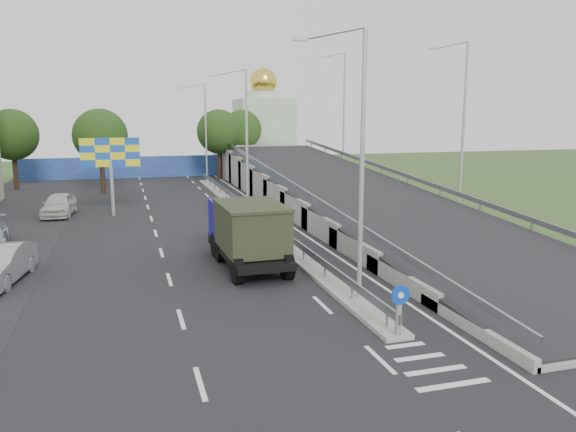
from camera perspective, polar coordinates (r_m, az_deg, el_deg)
name	(u,v)px	position (r m, az deg, el deg)	size (l,w,h in m)	color
ground	(434,370)	(17.06, 14.58, -14.90)	(160.00, 160.00, 0.00)	#2D4C1E
road_surface	(216,234)	(34.29, -7.35, -1.78)	(26.00, 90.00, 0.04)	black
median	(250,218)	(38.67, -3.91, -0.18)	(1.00, 44.00, 0.20)	gray
overpass_ramp	(351,190)	(40.67, 6.44, 2.66)	(10.00, 50.00, 3.50)	gray
median_guardrail	(250,208)	(38.56, -3.92, 0.77)	(0.09, 44.00, 0.71)	gray
sign_bollard	(399,310)	(18.41, 11.22, -9.35)	(0.64, 0.23, 1.67)	black
lamp_post_near	(358,151)	(20.89, 7.08, 6.52)	(2.74, 0.18, 10.08)	#B2B5B7
lamp_post_mid	(244,133)	(40.01, -4.49, 8.40)	(2.74, 0.18, 10.08)	#B2B5B7
lamp_post_far	(204,127)	(59.71, -8.54, 8.98)	(2.74, 0.18, 10.08)	#B2B5B7
blue_wall	(161,167)	(65.53, -12.74, 4.92)	(30.00, 0.50, 2.40)	#293597
church	(264,127)	(75.37, -2.49, 8.98)	(7.00, 7.00, 13.80)	#B2CCAD
billboard	(110,157)	(41.24, -17.60, 5.75)	(4.00, 0.24, 5.50)	#B2B5B7
tree_left_mid	(100,136)	(53.19, -18.54, 7.71)	(4.80, 4.80, 7.60)	black
tree_median_far	(219,132)	(61.99, -7.04, 8.48)	(4.80, 4.80, 7.60)	black
tree_left_far	(12,135)	(58.97, -26.23, 7.40)	(4.80, 4.80, 7.60)	black
tree_ramp_far	(242,130)	(69.61, -4.71, 8.73)	(4.80, 4.80, 7.60)	black
dump_truck	(247,230)	(26.65, -4.18, -1.44)	(2.88, 7.16, 3.13)	black
parked_car_e	(59,205)	(42.81, -22.24, 1.07)	(1.93, 4.80, 1.64)	beige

